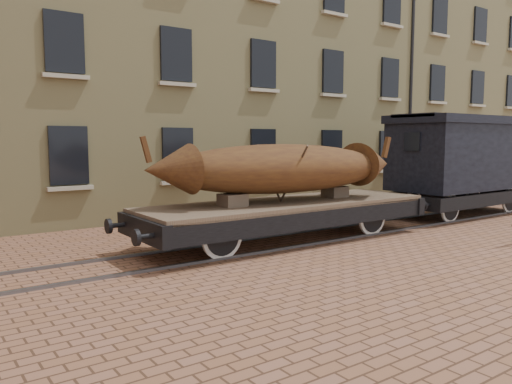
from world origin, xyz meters
TOP-DOWN VIEW (x-y plane):
  - ground at (0.00, 0.00)m, footprint 90.00×90.00m
  - warehouse_cream at (3.00, 9.99)m, footprint 40.00×10.19m
  - rail_track at (0.00, 0.00)m, footprint 30.00×1.52m
  - flatcar_wagon at (-1.85, -0.00)m, footprint 9.01×2.44m
  - iron_boat at (-2.08, 0.00)m, footprint 7.15×2.85m
  - goods_van at (6.11, 0.00)m, footprint 6.72×2.45m

SIDE VIEW (x-z plane):
  - ground at x=0.00m, z-range 0.00..0.00m
  - rail_track at x=0.00m, z-range 0.00..0.06m
  - flatcar_wagon at x=-1.85m, z-range 0.17..1.53m
  - iron_boat at x=-2.08m, z-range 1.08..2.77m
  - goods_van at x=6.11m, z-range 0.44..3.91m
  - warehouse_cream at x=3.00m, z-range 0.00..14.00m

